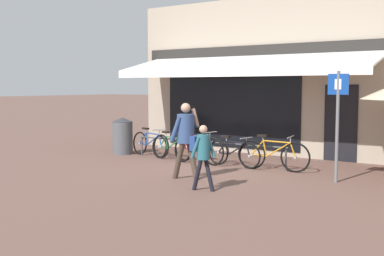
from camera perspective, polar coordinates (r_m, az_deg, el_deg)
ground_plane at (r=12.66m, az=2.93°, el=-4.38°), size 160.00×160.00×0.00m
shop_front at (r=15.98m, az=10.12°, el=5.99°), size 8.44×4.96×4.72m
bike_rack_rail at (r=13.04m, az=1.78°, el=-1.92°), size 4.68×0.04×0.57m
bicycle_blue at (r=14.15m, az=-4.98°, el=-1.87°), size 1.70×0.60×0.84m
bicycle_green at (r=13.42m, az=-2.54°, el=-2.31°), size 1.62×0.56×0.80m
bicycle_red at (r=12.85m, az=0.73°, el=-2.44°), size 1.80×0.56×0.88m
bicycle_black at (r=12.34m, az=4.93°, el=-2.97°), size 1.63×0.52×0.79m
bicycle_orange at (r=11.87m, az=9.55°, el=-3.14°), size 1.83×0.52×0.87m
pedestrian_adult at (r=10.59m, az=-0.75°, el=-0.56°), size 0.63×0.59×1.70m
pedestrian_child at (r=9.45m, az=1.21°, el=-2.55°), size 0.52×0.37×1.31m
litter_bin at (r=14.75m, az=-8.23°, el=-0.91°), size 0.62×0.62×1.11m
parking_sign at (r=10.65m, az=16.87°, el=1.54°), size 0.44×0.07×2.38m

